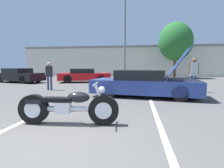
{
  "coord_description": "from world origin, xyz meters",
  "views": [
    {
      "loc": [
        1.58,
        -2.6,
        1.37
      ],
      "look_at": [
        0.73,
        3.03,
        0.8
      ],
      "focal_mm": 28.0,
      "sensor_mm": 36.0,
      "label": 1
    }
  ],
  "objects_px": {
    "parked_car_right_row": "(84,76)",
    "parked_car_left_row": "(19,76)",
    "show_car_hood_open": "(145,83)",
    "spectator_near_motorcycle": "(194,72)",
    "tree_background": "(176,42)",
    "light_pole": "(126,35)",
    "spectator_by_show_car": "(49,74)",
    "motorcycle": "(68,107)"
  },
  "relations": [
    {
      "from": "tree_background",
      "to": "motorcycle",
      "type": "bearing_deg",
      "value": -108.15
    },
    {
      "from": "motorcycle",
      "to": "spectator_by_show_car",
      "type": "bearing_deg",
      "value": 116.2
    },
    {
      "from": "motorcycle",
      "to": "show_car_hood_open",
      "type": "height_order",
      "value": "show_car_hood_open"
    },
    {
      "from": "tree_background",
      "to": "spectator_near_motorcycle",
      "type": "height_order",
      "value": "tree_background"
    },
    {
      "from": "tree_background",
      "to": "spectator_by_show_car",
      "type": "xyz_separation_m",
      "value": [
        -9.46,
        -12.65,
        -3.38
      ]
    },
    {
      "from": "tree_background",
      "to": "show_car_hood_open",
      "type": "xyz_separation_m",
      "value": [
        -4.04,
        -14.04,
        -3.74
      ]
    },
    {
      "from": "light_pole",
      "to": "spectator_near_motorcycle",
      "type": "height_order",
      "value": "light_pole"
    },
    {
      "from": "motorcycle",
      "to": "show_car_hood_open",
      "type": "distance_m",
      "value": 4.65
    },
    {
      "from": "parked_car_left_row",
      "to": "spectator_by_show_car",
      "type": "bearing_deg",
      "value": -25.6
    },
    {
      "from": "spectator_near_motorcycle",
      "to": "light_pole",
      "type": "bearing_deg",
      "value": 121.13
    },
    {
      "from": "light_pole",
      "to": "parked_car_right_row",
      "type": "distance_m",
      "value": 5.4
    },
    {
      "from": "light_pole",
      "to": "spectator_near_motorcycle",
      "type": "bearing_deg",
      "value": -58.87
    },
    {
      "from": "tree_background",
      "to": "spectator_near_motorcycle",
      "type": "distance_m",
      "value": 12.8
    },
    {
      "from": "parked_car_left_row",
      "to": "spectator_near_motorcycle",
      "type": "xyz_separation_m",
      "value": [
        13.19,
        -3.95,
        0.5
      ]
    },
    {
      "from": "show_car_hood_open",
      "to": "spectator_near_motorcycle",
      "type": "relative_size",
      "value": 2.71
    },
    {
      "from": "light_pole",
      "to": "parked_car_right_row",
      "type": "relative_size",
      "value": 1.64
    },
    {
      "from": "show_car_hood_open",
      "to": "parked_car_left_row",
      "type": "xyz_separation_m",
      "value": [
        -10.57,
        5.69,
        -0.0
      ]
    },
    {
      "from": "tree_background",
      "to": "spectator_near_motorcycle",
      "type": "bearing_deg",
      "value": -96.64
    },
    {
      "from": "tree_background",
      "to": "parked_car_right_row",
      "type": "xyz_separation_m",
      "value": [
        -9.06,
        -7.29,
        -3.76
      ]
    },
    {
      "from": "parked_car_right_row",
      "to": "parked_car_left_row",
      "type": "xyz_separation_m",
      "value": [
        -5.56,
        -1.07,
        0.01
      ]
    },
    {
      "from": "light_pole",
      "to": "parked_car_right_row",
      "type": "height_order",
      "value": "light_pole"
    },
    {
      "from": "tree_background",
      "to": "motorcycle",
      "type": "xyz_separation_m",
      "value": [
        -5.99,
        -18.27,
        -3.92
      ]
    },
    {
      "from": "tree_background",
      "to": "motorcycle",
      "type": "relative_size",
      "value": 2.77
    },
    {
      "from": "parked_car_left_row",
      "to": "spectator_near_motorcycle",
      "type": "height_order",
      "value": "spectator_near_motorcycle"
    },
    {
      "from": "show_car_hood_open",
      "to": "parked_car_left_row",
      "type": "height_order",
      "value": "show_car_hood_open"
    },
    {
      "from": "show_car_hood_open",
      "to": "spectator_by_show_car",
      "type": "relative_size",
      "value": 3.04
    },
    {
      "from": "tree_background",
      "to": "motorcycle",
      "type": "distance_m",
      "value": 19.62
    },
    {
      "from": "spectator_by_show_car",
      "to": "light_pole",
      "type": "bearing_deg",
      "value": 61.51
    },
    {
      "from": "tree_background",
      "to": "motorcycle",
      "type": "height_order",
      "value": "tree_background"
    },
    {
      "from": "light_pole",
      "to": "parked_car_right_row",
      "type": "bearing_deg",
      "value": -152.48
    },
    {
      "from": "spectator_near_motorcycle",
      "to": "motorcycle",
      "type": "bearing_deg",
      "value": -127.36
    },
    {
      "from": "tree_background",
      "to": "light_pole",
      "type": "bearing_deg",
      "value": -135.49
    },
    {
      "from": "spectator_by_show_car",
      "to": "show_car_hood_open",
      "type": "bearing_deg",
      "value": -14.38
    },
    {
      "from": "spectator_near_motorcycle",
      "to": "parked_car_right_row",
      "type": "bearing_deg",
      "value": 146.7
    },
    {
      "from": "tree_background",
      "to": "show_car_hood_open",
      "type": "relative_size",
      "value": 1.34
    },
    {
      "from": "motorcycle",
      "to": "spectator_near_motorcycle",
      "type": "bearing_deg",
      "value": 47.09
    },
    {
      "from": "show_car_hood_open",
      "to": "parked_car_right_row",
      "type": "xyz_separation_m",
      "value": [
        -5.02,
        6.75,
        -0.02
      ]
    },
    {
      "from": "light_pole",
      "to": "parked_car_left_row",
      "type": "relative_size",
      "value": 1.66
    },
    {
      "from": "show_car_hood_open",
      "to": "spectator_near_motorcycle",
      "type": "xyz_separation_m",
      "value": [
        2.61,
        1.74,
        0.5
      ]
    },
    {
      "from": "parked_car_right_row",
      "to": "parked_car_left_row",
      "type": "relative_size",
      "value": 1.01
    },
    {
      "from": "motorcycle",
      "to": "parked_car_left_row",
      "type": "relative_size",
      "value": 0.51
    },
    {
      "from": "motorcycle",
      "to": "spectator_by_show_car",
      "type": "relative_size",
      "value": 1.47
    }
  ]
}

